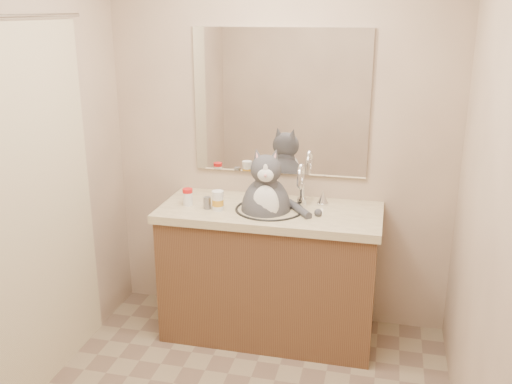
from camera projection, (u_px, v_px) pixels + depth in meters
room at (224, 205)px, 2.45m from camera, size 2.22×2.52×2.42m
vanity at (270, 270)px, 3.57m from camera, size 1.34×0.59×1.12m
mirror at (280, 103)px, 3.52m from camera, size 1.10×0.02×0.90m
shower_curtain at (27, 214)px, 2.82m from camera, size 0.02×1.30×1.93m
cat at (266, 205)px, 3.42m from camera, size 0.47×0.38×0.60m
pill_bottle_redcap at (188, 197)px, 3.49m from camera, size 0.08×0.08×0.11m
pill_bottle_orange at (218, 201)px, 3.41m from camera, size 0.08×0.08×0.12m
grey_canister at (207, 203)px, 3.44m from camera, size 0.06×0.06×0.07m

